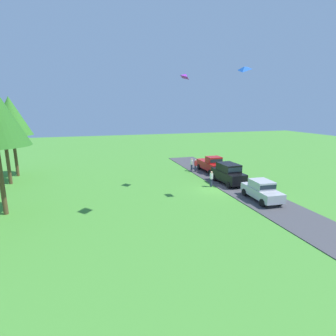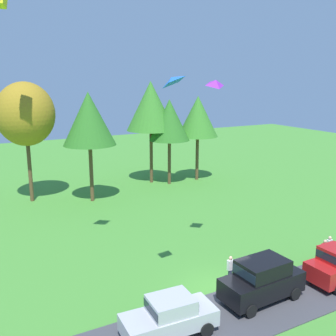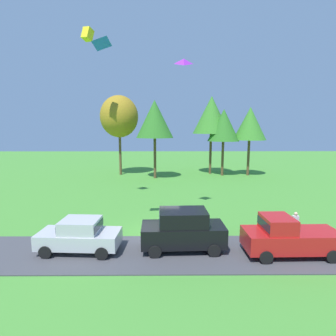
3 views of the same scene
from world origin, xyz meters
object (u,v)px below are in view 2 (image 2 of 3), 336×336
tree_left_of_center (151,106)px  kite_diamond_low_drifter (171,80)px  person_watching_sky (324,252)px  car_suv_far_end (262,279)px  person_on_lawn (329,248)px  tree_right_of_center (198,117)px  car_sedan_mid_row (170,315)px  kite_diamond_over_trees (216,83)px  tree_far_right (25,114)px  tree_far_left (169,120)px  tree_center_back (89,119)px  person_beside_suv (230,270)px

tree_left_of_center → kite_diamond_low_drifter: kite_diamond_low_drifter is taller
person_watching_sky → kite_diamond_low_drifter: bearing=177.9°
car_suv_far_end → person_on_lawn: (7.04, 1.53, -0.42)m
tree_right_of_center → car_sedan_mid_row: bearing=-125.1°
tree_right_of_center → kite_diamond_low_drifter: (-15.44, -21.68, 4.20)m
kite_diamond_over_trees → tree_far_right: bearing=112.6°
person_on_lawn → tree_right_of_center: (3.82, 21.82, 6.48)m
car_suv_far_end → tree_right_of_center: size_ratio=0.48×
tree_far_left → kite_diamond_over_trees: 19.89m
tree_far_left → car_sedan_mid_row: bearing=-118.7°
person_watching_sky → kite_diamond_low_drifter: 15.26m
tree_center_back → kite_diamond_low_drifter: (-2.12, -19.62, 3.63)m
person_beside_suv → person_on_lawn: bearing=-5.5°
tree_left_of_center → car_suv_far_end: bearing=-102.8°
tree_far_left → kite_diamond_low_drifter: kite_diamond_low_drifter is taller
car_suv_far_end → kite_diamond_low_drifter: bearing=159.9°
car_sedan_mid_row → tree_center_back: 22.79m
car_sedan_mid_row → kite_diamond_low_drifter: bearing=59.4°
tree_far_left → tree_right_of_center: 3.73m
tree_far_left → tree_right_of_center: (3.73, 0.10, 0.22)m
tree_left_of_center → kite_diamond_low_drifter: 25.43m
car_suv_far_end → tree_center_back: (-2.46, 21.29, 6.63)m
car_suv_far_end → kite_diamond_low_drifter: (-4.58, 1.67, 10.26)m
kite_diamond_over_trees → tree_far_left: bearing=69.4°
person_beside_suv → tree_left_of_center: size_ratio=0.15×
car_sedan_mid_row → tree_far_right: bearing=94.5°
person_beside_suv → tree_far_left: (7.50, 21.01, 6.26)m
tree_right_of_center → person_beside_suv: bearing=-118.0°
person_beside_suv → tree_right_of_center: tree_right_of_center is taller
car_sedan_mid_row → kite_diamond_over_trees: (5.97, 5.26, 10.32)m
person_watching_sky → tree_center_back: tree_center_back is taller
person_on_lawn → tree_far_right: tree_far_right is taller
car_sedan_mid_row → tree_far_right: tree_far_right is taller
person_on_lawn → tree_far_left: 22.61m
person_on_lawn → kite_diamond_low_drifter: 15.78m
person_watching_sky → tree_far_right: tree_far_right is taller
tree_center_back → tree_right_of_center: bearing=8.8°
tree_far_left → person_beside_suv: bearing=-109.6°
car_suv_far_end → kite_diamond_over_trees: size_ratio=4.84×
tree_far_right → tree_far_left: tree_far_right is taller
car_suv_far_end → person_beside_suv: size_ratio=2.73×
tree_far_right → tree_center_back: tree_far_right is taller
tree_right_of_center → car_suv_far_end: bearing=-114.9°
car_suv_far_end → person_on_lawn: car_suv_far_end is taller
car_sedan_mid_row → person_on_lawn: car_sedan_mid_row is taller
tree_far_right → tree_left_of_center: (13.25, 0.74, 0.26)m
tree_left_of_center → kite_diamond_over_trees: (-5.35, -19.70, 2.74)m
person_watching_sky → person_beside_suv: size_ratio=1.00×
car_suv_far_end → person_on_lawn: size_ratio=2.73×
person_watching_sky → kite_diamond_over_trees: size_ratio=1.77×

